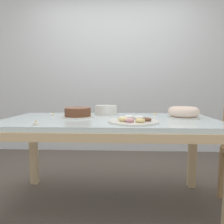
{
  "coord_description": "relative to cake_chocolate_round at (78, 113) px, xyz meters",
  "views": [
    {
      "loc": [
        0.09,
        -1.66,
        1.01
      ],
      "look_at": [
        0.02,
        -0.04,
        0.83
      ],
      "focal_mm": 32.0,
      "sensor_mm": 36.0,
      "label": 1
    }
  ],
  "objects": [
    {
      "name": "ground_plane",
      "position": [
        0.28,
        -0.06,
        -0.81
      ],
      "size": [
        12.0,
        12.0,
        0.0
      ],
      "primitive_type": "plane",
      "color": "#564C44"
    },
    {
      "name": "plate_stack",
      "position": [
        0.23,
        0.21,
        0.0
      ],
      "size": [
        0.21,
        0.21,
        0.09
      ],
      "color": "silver",
      "rests_on": "dining_table"
    },
    {
      "name": "dining_table",
      "position": [
        0.28,
        -0.06,
        -0.13
      ],
      "size": [
        1.79,
        0.86,
        0.77
      ],
      "color": "silver",
      "rests_on": "ground"
    },
    {
      "name": "tealight_centre",
      "position": [
        0.7,
        0.18,
        -0.03
      ],
      "size": [
        0.04,
        0.04,
        0.04
      ],
      "color": "silver",
      "rests_on": "dining_table"
    },
    {
      "name": "tealight_left_edge",
      "position": [
        -0.26,
        0.11,
        -0.03
      ],
      "size": [
        0.04,
        0.04,
        0.04
      ],
      "color": "silver",
      "rests_on": "dining_table"
    },
    {
      "name": "tealight_right_edge",
      "position": [
        -0.21,
        -0.4,
        -0.03
      ],
      "size": [
        0.04,
        0.04,
        0.04
      ],
      "color": "silver",
      "rests_on": "dining_table"
    },
    {
      "name": "cake_chocolate_round",
      "position": [
        0.0,
        0.0,
        0.0
      ],
      "size": [
        0.28,
        0.28,
        0.09
      ],
      "color": "silver",
      "rests_on": "dining_table"
    },
    {
      "name": "pastry_platter",
      "position": [
        0.47,
        -0.24,
        -0.03
      ],
      "size": [
        0.37,
        0.37,
        0.04
      ],
      "color": "silver",
      "rests_on": "dining_table"
    },
    {
      "name": "cake_golden_bundt",
      "position": [
        0.92,
        0.02,
        0.01
      ],
      "size": [
        0.26,
        0.26,
        0.09
      ],
      "color": "silver",
      "rests_on": "dining_table"
    },
    {
      "name": "wall_back",
      "position": [
        0.28,
        1.56,
        0.49
      ],
      "size": [
        8.0,
        0.1,
        2.6
      ],
      "primitive_type": "cube",
      "color": "silver",
      "rests_on": "ground"
    }
  ]
}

